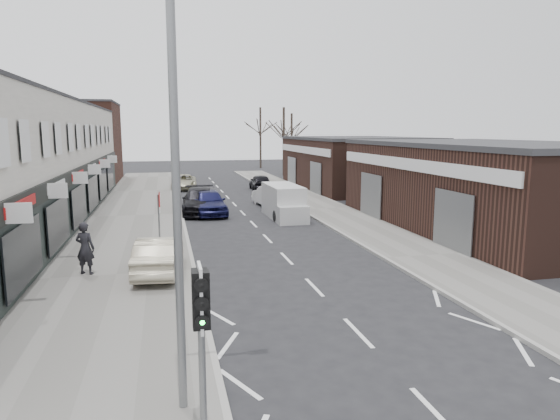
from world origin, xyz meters
TOP-DOWN VIEW (x-y plane):
  - ground at (0.00, 0.00)m, footprint 160.00×160.00m
  - pavement_left at (-6.75, 22.00)m, footprint 5.50×64.00m
  - pavement_right at (5.75, 22.00)m, footprint 3.50×64.00m
  - brick_block_far at (-13.50, 45.00)m, footprint 8.00×10.00m
  - right_unit_near at (12.50, 14.00)m, footprint 10.00×18.00m
  - right_unit_far at (12.50, 34.00)m, footprint 10.00×16.00m
  - tree_far_a at (9.00, 48.00)m, footprint 3.60×3.60m
  - tree_far_b at (11.50, 54.00)m, footprint 3.60×3.60m
  - tree_far_c at (8.50, 60.00)m, footprint 3.60×3.60m
  - traffic_light at (-4.40, -2.02)m, footprint 0.28×0.60m
  - street_lamp at (-4.53, -0.80)m, footprint 2.23×0.22m
  - warning_sign at (-5.16, 12.00)m, footprint 0.12×0.80m
  - white_van at (2.22, 19.78)m, footprint 1.87×5.18m
  - sedan_on_pavement at (-5.20, 8.52)m, footprint 1.91×4.34m
  - pedestrian at (-7.82, 9.06)m, footprint 0.83×0.70m
  - parked_car_left_a at (-2.20, 21.83)m, footprint 2.18×4.90m
  - parked_car_left_b at (-2.71, 22.51)m, footprint 2.60×5.68m
  - parked_car_left_c at (-3.18, 36.34)m, footprint 2.46×4.89m
  - parked_car_right_a at (2.35, 24.37)m, footprint 1.99×4.63m
  - parked_car_right_b at (3.50, 34.13)m, footprint 1.89×4.25m

SIDE VIEW (x-z plane):
  - ground at x=0.00m, z-range 0.00..0.00m
  - tree_far_a at x=9.00m, z-range -4.00..4.00m
  - tree_far_b at x=11.50m, z-range -3.75..3.75m
  - tree_far_c at x=8.50m, z-range -4.25..4.25m
  - pavement_left at x=-6.75m, z-range 0.00..0.12m
  - pavement_right at x=5.75m, z-range 0.00..0.12m
  - parked_car_left_c at x=-3.18m, z-range 0.00..1.33m
  - parked_car_right_b at x=3.50m, z-range 0.00..1.42m
  - parked_car_right_a at x=2.35m, z-range 0.00..1.48m
  - parked_car_left_b at x=-2.71m, z-range 0.00..1.61m
  - sedan_on_pavement at x=-5.20m, z-range 0.12..1.51m
  - parked_car_left_a at x=-2.20m, z-range 0.00..1.64m
  - white_van at x=2.22m, z-range -0.06..1.96m
  - pedestrian at x=-7.82m, z-range 0.12..2.07m
  - warning_sign at x=-5.16m, z-range 0.85..3.55m
  - right_unit_near at x=12.50m, z-range 0.00..4.50m
  - right_unit_far at x=12.50m, z-range 0.00..4.50m
  - traffic_light at x=-4.40m, z-range 0.86..3.96m
  - brick_block_far at x=-13.50m, z-range 0.00..8.00m
  - street_lamp at x=-4.53m, z-range 0.62..8.62m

